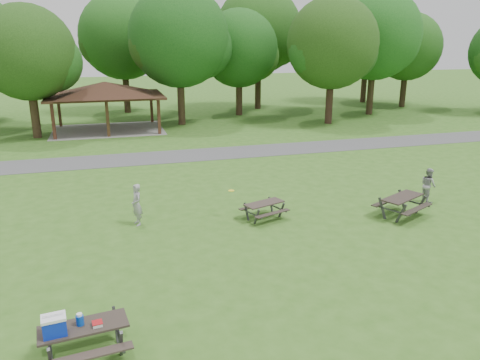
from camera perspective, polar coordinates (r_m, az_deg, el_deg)
name	(u,v)px	position (r m, az deg, el deg)	size (l,w,h in m)	color
ground	(244,252)	(15.93, 0.55, -8.81)	(160.00, 160.00, 0.00)	#35651D
asphalt_path	(179,156)	(28.89, -7.45, 2.92)	(120.00, 3.20, 0.02)	#4B4B4D
pavilion	(105,91)	(37.95, -16.12, 10.41)	(8.60, 7.01, 3.76)	#3D1F16
tree_row_d	(29,56)	(36.61, -24.36, 13.65)	(6.93, 6.60, 9.27)	#312315
tree_row_e	(180,40)	(39.28, -7.30, 16.56)	(8.40, 8.00, 11.02)	#312215
tree_row_f	(240,51)	(44.02, -0.01, 15.48)	(7.35, 7.00, 9.55)	#322116
tree_row_g	(333,46)	(40.16, 11.29, 15.74)	(7.77, 7.40, 10.25)	black
tree_row_h	(376,37)	(46.15, 16.22, 16.38)	(8.61, 8.20, 11.37)	black
tree_row_i	(408,49)	(52.38, 19.79, 14.83)	(7.14, 6.80, 9.52)	black
tree_deep_b	(124,39)	(46.83, -13.98, 16.37)	(8.40, 8.00, 11.13)	#301E15
tree_deep_c	(259,33)	(48.25, 2.39, 17.49)	(8.82, 8.40, 11.90)	#301F15
tree_deep_d	(368,37)	(55.07, 15.35, 16.42)	(8.40, 8.00, 11.27)	black
picnic_table_near	(75,330)	(11.38, -19.51, -16.85)	(2.09, 1.76, 1.33)	#2B241F
picnic_table_middle	(264,206)	(18.59, 2.96, -3.24)	(1.95, 1.75, 0.70)	#332924
picnic_table_far	(402,201)	(19.92, 19.15, -2.45)	(2.47, 2.29, 0.86)	#2B231F
frisbee_in_flight	(231,191)	(18.56, -1.07, -1.30)	(0.30, 0.30, 0.02)	yellow
frisbee_thrower	(137,205)	(18.33, -12.47, -2.96)	(0.59, 0.39, 1.62)	#9A9A9D
frisbee_catcher	(428,185)	(22.10, 21.97, -0.55)	(0.73, 0.57, 1.50)	#99999B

